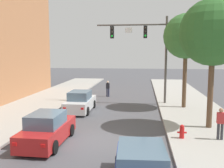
{
  "coord_description": "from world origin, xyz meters",
  "views": [
    {
      "loc": [
        2.64,
        -12.67,
        4.57
      ],
      "look_at": [
        0.13,
        7.95,
        2.0
      ],
      "focal_mm": 40.95,
      "sensor_mm": 36.0,
      "label": 1
    }
  ],
  "objects_px": {
    "pedestrian_sidewalk_right_walker": "(221,122)",
    "fire_hydrant": "(182,131)",
    "traffic_signal_mast": "(146,44)",
    "pedestrian_crossing_road": "(108,88)",
    "car_following_red": "(47,130)",
    "car_lead_white": "(80,102)",
    "street_tree_second": "(186,37)",
    "street_tree_nearest": "(213,33)"
  },
  "relations": [
    {
      "from": "car_lead_white",
      "to": "pedestrian_sidewalk_right_walker",
      "type": "xyz_separation_m",
      "value": [
        8.77,
        -5.95,
        0.34
      ]
    },
    {
      "from": "street_tree_nearest",
      "to": "street_tree_second",
      "type": "relative_size",
      "value": 1.0
    },
    {
      "from": "pedestrian_sidewalk_right_walker",
      "to": "pedestrian_crossing_road",
      "type": "bearing_deg",
      "value": 120.46
    },
    {
      "from": "fire_hydrant",
      "to": "street_tree_nearest",
      "type": "relative_size",
      "value": 0.1
    },
    {
      "from": "traffic_signal_mast",
      "to": "pedestrian_crossing_road",
      "type": "height_order",
      "value": "traffic_signal_mast"
    },
    {
      "from": "car_following_red",
      "to": "street_tree_nearest",
      "type": "height_order",
      "value": "street_tree_nearest"
    },
    {
      "from": "traffic_signal_mast",
      "to": "street_tree_second",
      "type": "bearing_deg",
      "value": -27.9
    },
    {
      "from": "traffic_signal_mast",
      "to": "pedestrian_sidewalk_right_walker",
      "type": "bearing_deg",
      "value": -68.64
    },
    {
      "from": "traffic_signal_mast",
      "to": "pedestrian_sidewalk_right_walker",
      "type": "relative_size",
      "value": 4.57
    },
    {
      "from": "street_tree_nearest",
      "to": "traffic_signal_mast",
      "type": "bearing_deg",
      "value": 116.95
    },
    {
      "from": "pedestrian_sidewalk_right_walker",
      "to": "fire_hydrant",
      "type": "distance_m",
      "value": 1.97
    },
    {
      "from": "fire_hydrant",
      "to": "street_tree_second",
      "type": "height_order",
      "value": "street_tree_second"
    },
    {
      "from": "car_following_red",
      "to": "pedestrian_sidewalk_right_walker",
      "type": "height_order",
      "value": "pedestrian_sidewalk_right_walker"
    },
    {
      "from": "car_following_red",
      "to": "street_tree_second",
      "type": "distance_m",
      "value": 13.13
    },
    {
      "from": "traffic_signal_mast",
      "to": "street_tree_nearest",
      "type": "distance_m",
      "value": 8.14
    },
    {
      "from": "traffic_signal_mast",
      "to": "fire_hydrant",
      "type": "height_order",
      "value": "traffic_signal_mast"
    },
    {
      "from": "traffic_signal_mast",
      "to": "fire_hydrant",
      "type": "distance_m",
      "value": 10.76
    },
    {
      "from": "car_following_red",
      "to": "street_tree_nearest",
      "type": "bearing_deg",
      "value": 21.4
    },
    {
      "from": "pedestrian_sidewalk_right_walker",
      "to": "street_tree_second",
      "type": "relative_size",
      "value": 0.22
    },
    {
      "from": "car_lead_white",
      "to": "pedestrian_sidewalk_right_walker",
      "type": "distance_m",
      "value": 10.6
    },
    {
      "from": "car_lead_white",
      "to": "street_tree_second",
      "type": "xyz_separation_m",
      "value": [
        8.16,
        1.86,
        5.09
      ]
    },
    {
      "from": "traffic_signal_mast",
      "to": "pedestrian_crossing_road",
      "type": "distance_m",
      "value": 6.77
    },
    {
      "from": "fire_hydrant",
      "to": "street_tree_second",
      "type": "xyz_separation_m",
      "value": [
        1.29,
        7.82,
        5.31
      ]
    },
    {
      "from": "traffic_signal_mast",
      "to": "street_tree_nearest",
      "type": "bearing_deg",
      "value": -63.05
    },
    {
      "from": "car_lead_white",
      "to": "street_tree_nearest",
      "type": "bearing_deg",
      "value": -23.23
    },
    {
      "from": "pedestrian_crossing_road",
      "to": "street_tree_second",
      "type": "distance_m",
      "value": 9.87
    },
    {
      "from": "car_following_red",
      "to": "pedestrian_crossing_road",
      "type": "distance_m",
      "value": 14.09
    },
    {
      "from": "car_following_red",
      "to": "street_tree_nearest",
      "type": "relative_size",
      "value": 0.57
    },
    {
      "from": "traffic_signal_mast",
      "to": "fire_hydrant",
      "type": "bearing_deg",
      "value": -79.22
    },
    {
      "from": "pedestrian_crossing_road",
      "to": "pedestrian_sidewalk_right_walker",
      "type": "relative_size",
      "value": 1.0
    },
    {
      "from": "traffic_signal_mast",
      "to": "car_lead_white",
      "type": "bearing_deg",
      "value": -145.46
    },
    {
      "from": "pedestrian_sidewalk_right_walker",
      "to": "fire_hydrant",
      "type": "xyz_separation_m",
      "value": [
        -1.89,
        -0.01,
        -0.56
      ]
    },
    {
      "from": "car_following_red",
      "to": "street_tree_second",
      "type": "bearing_deg",
      "value": 48.18
    },
    {
      "from": "traffic_signal_mast",
      "to": "pedestrian_crossing_road",
      "type": "relative_size",
      "value": 4.57
    },
    {
      "from": "car_lead_white",
      "to": "street_tree_second",
      "type": "bearing_deg",
      "value": 12.84
    },
    {
      "from": "car_following_red",
      "to": "pedestrian_sidewalk_right_walker",
      "type": "distance_m",
      "value": 8.77
    },
    {
      "from": "car_lead_white",
      "to": "fire_hydrant",
      "type": "xyz_separation_m",
      "value": [
        6.87,
        -5.96,
        -0.22
      ]
    },
    {
      "from": "pedestrian_sidewalk_right_walker",
      "to": "fire_hydrant",
      "type": "relative_size",
      "value": 2.28
    },
    {
      "from": "fire_hydrant",
      "to": "car_following_red",
      "type": "bearing_deg",
      "value": -169.95
    },
    {
      "from": "car_following_red",
      "to": "traffic_signal_mast",
      "type": "bearing_deg",
      "value": 64.92
    },
    {
      "from": "pedestrian_crossing_road",
      "to": "street_tree_second",
      "type": "relative_size",
      "value": 0.22
    },
    {
      "from": "pedestrian_sidewalk_right_walker",
      "to": "fire_hydrant",
      "type": "height_order",
      "value": "pedestrian_sidewalk_right_walker"
    }
  ]
}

